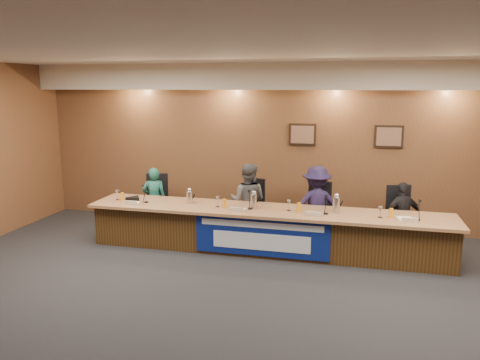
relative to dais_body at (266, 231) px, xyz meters
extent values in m
plane|color=black|center=(0.00, -2.40, -0.35)|extent=(10.00, 10.00, 0.00)
cube|color=silver|center=(0.00, -2.40, 2.85)|extent=(10.00, 8.00, 0.04)
cube|color=brown|center=(0.00, 1.60, 1.25)|extent=(10.00, 0.04, 3.20)
cube|color=beige|center=(0.00, 1.35, 2.60)|extent=(10.00, 0.50, 0.50)
cube|color=#422A11|center=(0.00, 0.00, 0.00)|extent=(6.00, 0.80, 0.70)
cube|color=#9A6A44|center=(0.00, -0.05, 0.38)|extent=(6.10, 0.95, 0.05)
cube|color=navy|center=(0.00, -0.41, 0.03)|extent=(2.20, 0.02, 0.65)
cube|color=silver|center=(0.00, -0.43, 0.23)|extent=(2.00, 0.01, 0.10)
cube|color=silver|center=(0.00, -0.43, -0.05)|extent=(1.60, 0.01, 0.28)
cube|color=black|center=(0.40, 1.57, 1.50)|extent=(0.52, 0.04, 0.42)
cube|color=black|center=(2.00, 1.57, 1.50)|extent=(0.52, 0.04, 0.42)
imported|color=#1C5B51|center=(-2.31, 0.61, 0.27)|extent=(0.53, 0.44, 1.25)
imported|color=#4D4E52|center=(-0.46, 0.61, 0.35)|extent=(0.69, 0.55, 1.40)
imported|color=#1D1537|center=(0.79, 0.61, 0.35)|extent=(1.02, 0.75, 1.40)
imported|color=black|center=(2.24, 0.61, 0.24)|extent=(0.75, 0.55, 1.19)
cube|color=black|center=(-2.31, 0.71, 0.13)|extent=(0.60, 0.60, 0.08)
cube|color=black|center=(-0.46, 0.71, 0.13)|extent=(0.59, 0.59, 0.08)
cube|color=black|center=(0.79, 0.71, 0.13)|extent=(0.55, 0.55, 0.08)
cube|color=black|center=(2.24, 0.71, 0.13)|extent=(0.59, 0.59, 0.08)
cube|color=white|center=(-2.32, -0.33, 0.45)|extent=(0.24, 0.08, 0.10)
cylinder|color=black|center=(-2.14, -0.12, 0.41)|extent=(0.07, 0.07, 0.02)
cylinder|color=orange|center=(-2.60, -0.11, 0.47)|extent=(0.06, 0.06, 0.15)
cylinder|color=silver|center=(-2.72, -0.06, 0.49)|extent=(0.08, 0.08, 0.18)
cube|color=white|center=(-0.42, -0.32, 0.45)|extent=(0.24, 0.08, 0.10)
cylinder|color=black|center=(-0.25, -0.12, 0.41)|extent=(0.07, 0.07, 0.02)
cylinder|color=orange|center=(-0.70, -0.12, 0.47)|extent=(0.06, 0.06, 0.15)
cylinder|color=silver|center=(-0.82, -0.11, 0.49)|extent=(0.08, 0.08, 0.18)
cube|color=white|center=(0.81, -0.31, 0.45)|extent=(0.24, 0.08, 0.10)
cylinder|color=black|center=(1.00, -0.13, 0.41)|extent=(0.07, 0.07, 0.02)
cylinder|color=orange|center=(0.56, -0.09, 0.47)|extent=(0.06, 0.06, 0.15)
cylinder|color=silver|center=(0.39, -0.06, 0.49)|extent=(0.08, 0.08, 0.18)
cube|color=white|center=(2.26, -0.29, 0.45)|extent=(0.24, 0.08, 0.10)
cylinder|color=black|center=(2.39, -0.14, 0.41)|extent=(0.07, 0.07, 0.02)
cylinder|color=orange|center=(2.00, -0.10, 0.47)|extent=(0.06, 0.06, 0.15)
cylinder|color=silver|center=(1.83, -0.13, 0.49)|extent=(0.08, 0.08, 0.18)
cylinder|color=silver|center=(-1.36, 0.00, 0.51)|extent=(0.11, 0.11, 0.22)
cylinder|color=silver|center=(-0.20, -0.05, 0.53)|extent=(0.11, 0.11, 0.25)
cylinder|color=silver|center=(1.15, -0.01, 0.53)|extent=(0.12, 0.12, 0.26)
cylinder|color=black|center=(-2.44, 0.03, 0.43)|extent=(0.32, 0.32, 0.05)
cube|color=white|center=(2.21, -0.12, 0.40)|extent=(0.26, 0.33, 0.01)
camera|label=1|loc=(1.41, -7.50, 2.41)|focal=35.00mm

